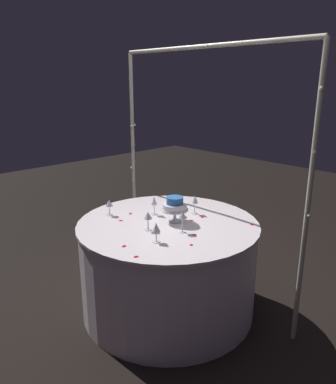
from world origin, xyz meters
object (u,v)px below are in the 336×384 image
Objects in this scene: decorative_arch at (204,141)px; wine_glass_5 at (195,200)px; wine_glass_1 at (148,216)px; wine_glass_3 at (154,202)px; tiered_cake at (175,206)px; wine_glass_2 at (109,204)px; wine_glass_0 at (182,216)px; wine_glass_4 at (156,228)px; main_table at (168,266)px.

decorative_arch is 0.51m from wine_glass_5.
wine_glass_1 is 0.92× the size of wine_glass_3.
tiered_cake is 0.58m from wine_glass_2.
wine_glass_3 is (-0.44, 0.11, -0.01)m from wine_glass_0.
wine_glass_5 is at bearing 108.55° from wine_glass_4.
wine_glass_4 is at bearing -71.45° from wine_glass_5.
tiered_cake reaches higher than wine_glass_2.
wine_glass_4 is (0.22, -0.33, 0.50)m from main_table.
main_table is 0.54m from tiered_cake.
wine_glass_3 is at bearing -130.34° from wine_glass_5.
wine_glass_1 is at bearing -142.39° from wine_glass_0.
wine_glass_3 is at bearing 139.85° from wine_glass_4.
wine_glass_1 is 0.54m from wine_glass_5.
wine_glass_0 is at bearing -15.36° from main_table.
main_table is at bearing -91.21° from wine_glass_5.
main_table is (-0.00, -0.42, -1.02)m from decorative_arch.
wine_glass_2 is (-0.50, -0.30, -0.04)m from tiered_cake.
wine_glass_1 is 0.90× the size of wine_glass_5.
wine_glass_5 reaches higher than wine_glass_1.
wine_glass_0 is 0.27m from wine_glass_4.
wine_glass_1 is at bearing -89.66° from wine_glass_5.
wine_glass_2 is at bearing -152.64° from main_table.
wine_glass_5 is at bearing 88.79° from main_table.
wine_glass_1 is 0.24m from wine_glass_4.
wine_glass_2 is 0.83× the size of wine_glass_5.
wine_glass_0 is 0.43m from wine_glass_5.
decorative_arch is 13.15× the size of wine_glass_5.
wine_glass_4 is (0.00, -0.27, -0.02)m from wine_glass_0.
wine_glass_5 is at bearing 90.34° from wine_glass_1.
tiered_cake reaches higher than wine_glass_4.
decorative_arch reaches higher than wine_glass_3.
wine_glass_1 is 0.35m from wine_glass_3.
tiered_cake is at bearing -85.96° from wine_glass_5.
wine_glass_5 is at bearing 49.36° from wine_glass_2.
wine_glass_5 is (-0.00, 0.54, 0.01)m from wine_glass_1.
main_table is 10.13× the size of wine_glass_4.
wine_glass_5 is (0.01, 0.31, 0.52)m from main_table.
wine_glass_2 is 0.70m from wine_glass_4.
main_table is 0.56m from wine_glass_1.
decorative_arch is at bearing 90.87° from wine_glass_1.
decorative_arch is 1.10m from main_table.
tiered_cake is (0.03, 0.05, 0.54)m from main_table.
wine_glass_4 is 0.88× the size of wine_glass_5.
wine_glass_4 is (0.69, -0.08, 0.00)m from wine_glass_2.
wine_glass_2 is (-0.48, -0.02, -0.01)m from wine_glass_1.
wine_glass_2 is at bearing -130.91° from wine_glass_3.
tiered_cake is 0.28m from wine_glass_1.
wine_glass_3 is 0.97× the size of wine_glass_5.
decorative_arch is at bearing 93.92° from tiered_cake.
wine_glass_3 is (-0.25, -0.01, -0.02)m from tiered_cake.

